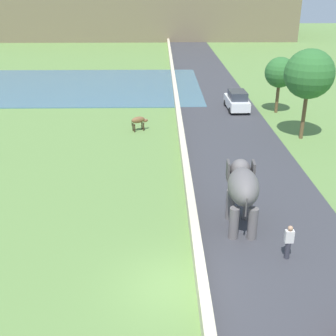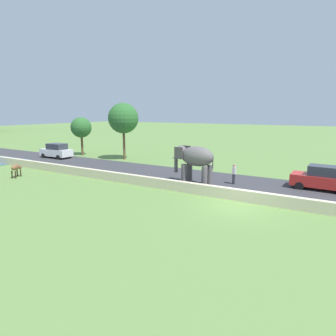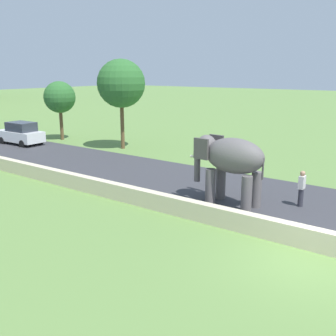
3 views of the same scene
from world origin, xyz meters
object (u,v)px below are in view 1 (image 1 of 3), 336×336
at_px(elephant, 242,188).
at_px(cow_brown, 139,121).
at_px(person_beside_elephant, 289,242).
at_px(car_white, 237,101).

bearing_deg(elephant, cow_brown, 111.01).
xyz_separation_m(elephant, person_beside_elephant, (1.53, -2.65, -1.16)).
xyz_separation_m(person_beside_elephant, cow_brown, (-6.99, 16.86, -0.04)).
xyz_separation_m(person_beside_elephant, car_white, (1.60, 22.47, 0.03)).
distance_m(car_white, cow_brown, 10.26).
bearing_deg(person_beside_elephant, car_white, 85.92).
bearing_deg(car_white, cow_brown, -146.89).
distance_m(elephant, person_beside_elephant, 3.28).
relative_size(car_white, cow_brown, 2.92).
relative_size(elephant, car_white, 0.87).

